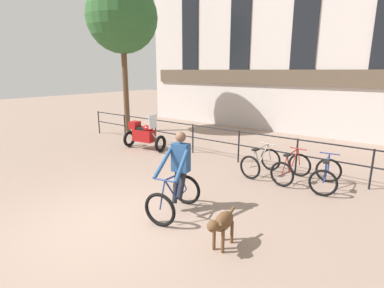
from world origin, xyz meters
The scene contains 10 objects.
ground_plane centered at (0.00, 0.00, 0.00)m, with size 60.00×60.00×0.00m, color gray.
canal_railing centered at (0.00, 5.20, 0.71)m, with size 15.05×0.05×1.05m.
building_facade centered at (0.00, 10.99, 4.49)m, with size 18.00×0.72×9.02m.
cyclist_with_bike centered at (0.73, 1.30, 0.76)m, with size 0.90×1.28×1.70m.
dog centered at (2.19, 0.73, 0.46)m, with size 0.30×0.93×0.64m.
parked_motorcycle centered at (-3.65, 4.47, 0.56)m, with size 1.71×0.80×1.35m.
parked_bicycle_near_lamp centered at (1.09, 4.54, 0.36)m, with size 0.80×1.19×0.86m.
parked_bicycle_mid_left centered at (1.97, 4.54, 0.36)m, with size 0.76×1.17×0.86m.
parked_bicycle_mid_right centered at (2.86, 4.54, 0.36)m, with size 0.80×1.19×0.86m.
tree_canalside_left centered at (-6.86, 6.39, 5.24)m, with size 3.22×3.22×6.88m.
Camera 1 is at (4.56, -3.12, 2.92)m, focal length 28.00 mm.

